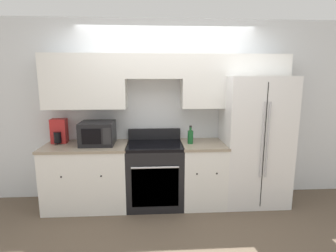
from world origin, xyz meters
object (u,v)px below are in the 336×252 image
Objects in this scene: oven_range at (155,174)px; bottle at (190,137)px; refrigerator at (254,140)px; microwave at (98,133)px.

bottle is (0.50, -0.01, 0.54)m from oven_range.
oven_range is at bearing -178.13° from refrigerator.
oven_range is 4.14× the size of bottle.
oven_range is 0.98m from microwave.
bottle is at bearing -176.57° from refrigerator.
bottle is (-0.92, -0.06, 0.08)m from refrigerator.
refrigerator reaches higher than microwave.
microwave is 1.27m from bottle.
oven_range is 1.49m from refrigerator.
microwave is at bearing -179.51° from refrigerator.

